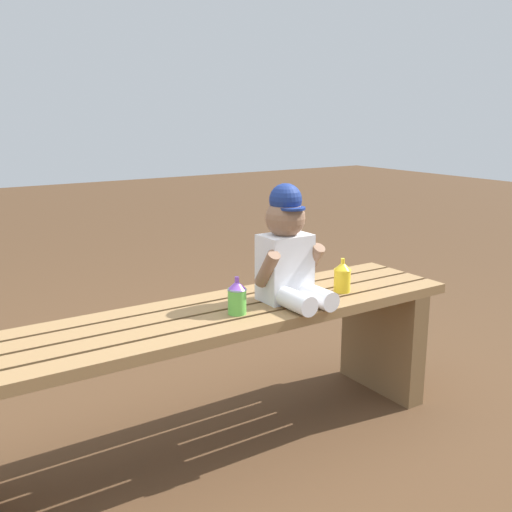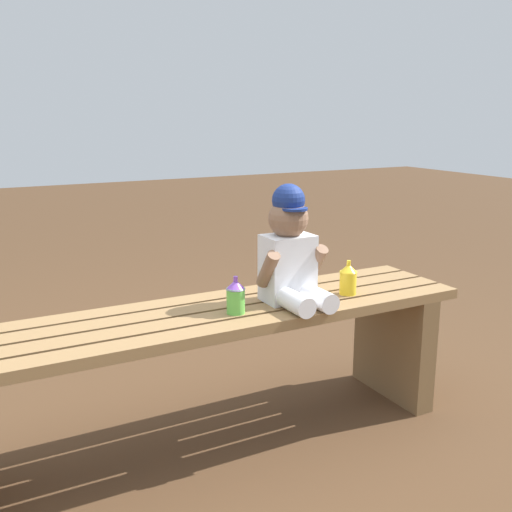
# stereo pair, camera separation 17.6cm
# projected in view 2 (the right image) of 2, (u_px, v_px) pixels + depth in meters

# --- Properties ---
(ground_plane) EXTENTS (16.00, 16.00, 0.00)m
(ground_plane) POSITION_uv_depth(u_px,v_px,m) (214.00, 441.00, 2.07)
(ground_plane) COLOR #4C331E
(park_bench) EXTENTS (1.81, 0.40, 0.48)m
(park_bench) POSITION_uv_depth(u_px,v_px,m) (212.00, 353.00, 2.00)
(park_bench) COLOR olive
(park_bench) RESTS_ON ground_plane
(child_figure) EXTENTS (0.23, 0.27, 0.40)m
(child_figure) POSITION_uv_depth(u_px,v_px,m) (291.00, 251.00, 2.02)
(child_figure) COLOR white
(child_figure) RESTS_ON park_bench
(sippy_cup_left) EXTENTS (0.06, 0.06, 0.12)m
(sippy_cup_left) POSITION_uv_depth(u_px,v_px,m) (236.00, 296.00, 1.93)
(sippy_cup_left) COLOR #66CC4C
(sippy_cup_left) RESTS_ON park_bench
(sippy_cup_right) EXTENTS (0.06, 0.06, 0.12)m
(sippy_cup_right) POSITION_uv_depth(u_px,v_px,m) (348.00, 278.00, 2.13)
(sippy_cup_right) COLOR yellow
(sippy_cup_right) RESTS_ON park_bench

